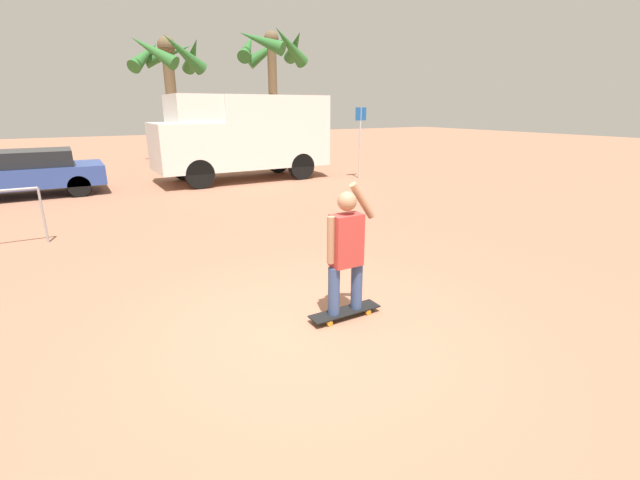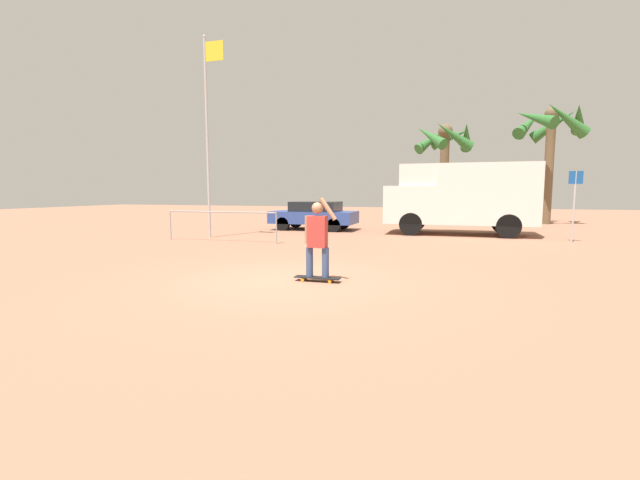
{
  "view_description": "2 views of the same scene",
  "coord_description": "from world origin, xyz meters",
  "px_view_note": "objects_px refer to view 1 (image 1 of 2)",
  "views": [
    {
      "loc": [
        -2.15,
        -3.85,
        2.46
      ],
      "look_at": [
        0.61,
        0.81,
        0.78
      ],
      "focal_mm": 24.0,
      "sensor_mm": 36.0,
      "label": 1
    },
    {
      "loc": [
        3.04,
        -7.85,
        1.77
      ],
      "look_at": [
        0.41,
        0.63,
        0.76
      ],
      "focal_mm": 24.0,
      "sensor_mm": 36.0,
      "label": 2
    }
  ],
  "objects_px": {
    "person_skateboarder": "(346,247)",
    "palm_tree_center_background": "(169,64)",
    "parked_car_blue": "(29,172)",
    "street_sign": "(360,133)",
    "skateboard": "(345,312)",
    "camper_van": "(244,134)",
    "palm_tree_near_van": "(272,55)"
  },
  "relations": [
    {
      "from": "parked_car_blue",
      "to": "skateboard",
      "type": "bearing_deg",
      "value": -71.71
    },
    {
      "from": "camper_van",
      "to": "parked_car_blue",
      "type": "height_order",
      "value": "camper_van"
    },
    {
      "from": "palm_tree_near_van",
      "to": "palm_tree_center_background",
      "type": "relative_size",
      "value": 1.14
    },
    {
      "from": "skateboard",
      "to": "street_sign",
      "type": "distance_m",
      "value": 11.04
    },
    {
      "from": "palm_tree_near_van",
      "to": "street_sign",
      "type": "bearing_deg",
      "value": -95.5
    },
    {
      "from": "camper_van",
      "to": "street_sign",
      "type": "xyz_separation_m",
      "value": [
        3.67,
        -1.81,
        -0.01
      ]
    },
    {
      "from": "camper_van",
      "to": "parked_car_blue",
      "type": "bearing_deg",
      "value": 177.13
    },
    {
      "from": "person_skateboarder",
      "to": "palm_tree_center_background",
      "type": "bearing_deg",
      "value": 83.34
    },
    {
      "from": "parked_car_blue",
      "to": "street_sign",
      "type": "relative_size",
      "value": 1.57
    },
    {
      "from": "palm_tree_near_van",
      "to": "camper_van",
      "type": "bearing_deg",
      "value": -121.8
    },
    {
      "from": "parked_car_blue",
      "to": "palm_tree_center_background",
      "type": "xyz_separation_m",
      "value": [
        5.63,
        6.42,
        3.65
      ]
    },
    {
      "from": "camper_van",
      "to": "palm_tree_center_background",
      "type": "bearing_deg",
      "value": 96.9
    },
    {
      "from": "person_skateboarder",
      "to": "palm_tree_center_background",
      "type": "xyz_separation_m",
      "value": [
        2.02,
        17.34,
        3.44
      ]
    },
    {
      "from": "skateboard",
      "to": "parked_car_blue",
      "type": "relative_size",
      "value": 0.24
    },
    {
      "from": "camper_van",
      "to": "parked_car_blue",
      "type": "relative_size",
      "value": 1.51
    },
    {
      "from": "person_skateboarder",
      "to": "camper_van",
      "type": "relative_size",
      "value": 0.27
    },
    {
      "from": "palm_tree_near_van",
      "to": "parked_car_blue",
      "type": "bearing_deg",
      "value": -147.48
    },
    {
      "from": "camper_van",
      "to": "parked_car_blue",
      "type": "distance_m",
      "value": 6.52
    },
    {
      "from": "parked_car_blue",
      "to": "palm_tree_center_background",
      "type": "bearing_deg",
      "value": 48.75
    },
    {
      "from": "street_sign",
      "to": "skateboard",
      "type": "bearing_deg",
      "value": -126.52
    },
    {
      "from": "parked_car_blue",
      "to": "street_sign",
      "type": "xyz_separation_m",
      "value": [
        10.11,
        -2.13,
        0.88
      ]
    },
    {
      "from": "person_skateboarder",
      "to": "camper_van",
      "type": "height_order",
      "value": "camper_van"
    },
    {
      "from": "camper_van",
      "to": "person_skateboarder",
      "type": "bearing_deg",
      "value": -105.01
    },
    {
      "from": "skateboard",
      "to": "parked_car_blue",
      "type": "bearing_deg",
      "value": 108.29
    },
    {
      "from": "person_skateboarder",
      "to": "parked_car_blue",
      "type": "bearing_deg",
      "value": 108.29
    },
    {
      "from": "parked_car_blue",
      "to": "street_sign",
      "type": "height_order",
      "value": "street_sign"
    },
    {
      "from": "parked_car_blue",
      "to": "palm_tree_near_van",
      "type": "height_order",
      "value": "palm_tree_near_van"
    },
    {
      "from": "skateboard",
      "to": "person_skateboarder",
      "type": "distance_m",
      "value": 0.84
    },
    {
      "from": "skateboard",
      "to": "person_skateboarder",
      "type": "height_order",
      "value": "person_skateboarder"
    },
    {
      "from": "skateboard",
      "to": "camper_van",
      "type": "xyz_separation_m",
      "value": [
        2.84,
        10.59,
        1.52
      ]
    },
    {
      "from": "skateboard",
      "to": "street_sign",
      "type": "relative_size",
      "value": 0.37
    },
    {
      "from": "palm_tree_center_background",
      "to": "street_sign",
      "type": "height_order",
      "value": "palm_tree_center_background"
    }
  ]
}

